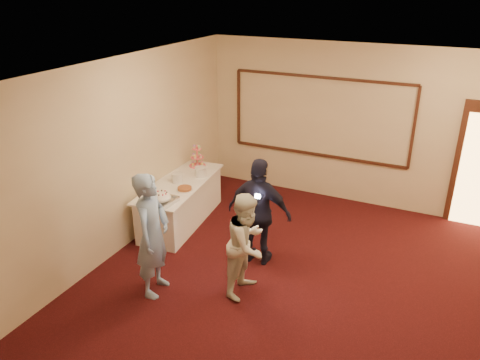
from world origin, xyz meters
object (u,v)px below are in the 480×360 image
guest (259,212)px  buffet_table (181,202)px  cupcake_stand (197,158)px  plate_stack_b (201,172)px  pavlova_tray (162,199)px  woman (247,244)px  plate_stack_a (177,178)px  tart (185,189)px  man (152,235)px

guest → buffet_table: bearing=-20.3°
cupcake_stand → plate_stack_b: bearing=-53.3°
buffet_table → plate_stack_b: bearing=63.4°
buffet_table → pavlova_tray: pavlova_tray is taller
pavlova_tray → woman: woman is taller
plate_stack_b → guest: bearing=-31.8°
plate_stack_a → woman: woman is taller
plate_stack_b → plate_stack_a: bearing=-121.0°
guest → plate_stack_a: bearing=-19.7°
buffet_table → tart: size_ratio=7.91×
woman → guest: guest is taller
plate_stack_b → woman: (1.69, -1.70, -0.12)m
man → woman: man is taller
plate_stack_a → woman: (1.92, -1.31, -0.12)m
cupcake_stand → guest: (1.85, -1.37, -0.10)m
buffet_table → tart: bearing=-44.6°
pavlova_tray → plate_stack_b: size_ratio=2.52×
cupcake_stand → tart: size_ratio=1.68×
guest → man: bearing=50.1°
plate_stack_a → woman: size_ratio=0.14×
plate_stack_a → woman: 2.33m
woman → pavlova_tray: bearing=78.3°
pavlova_tray → woman: size_ratio=0.36×
cupcake_stand → man: man is taller
man → woman: bearing=-74.1°
woman → tart: bearing=61.1°
cupcake_stand → tart: (0.36, -1.04, -0.14)m
plate_stack_a → plate_stack_b: bearing=59.0°
pavlova_tray → guest: size_ratio=0.32×
pavlova_tray → plate_stack_a: bearing=105.9°
man → buffet_table: bearing=12.2°
pavlova_tray → cupcake_stand: size_ratio=1.16×
tart → guest: bearing=-12.3°
buffet_table → cupcake_stand: cupcake_stand is taller
buffet_table → plate_stack_a: bearing=-170.5°
pavlova_tray → cupcake_stand: 1.66m
man → plate_stack_b: bearing=4.1°
pavlova_tray → buffet_table: bearing=103.0°
pavlova_tray → plate_stack_b: (0.00, 1.22, 0.01)m
woman → guest: size_ratio=0.88×
man → guest: bearing=-47.3°
plate_stack_a → cupcake_stand: bearing=94.9°
cupcake_stand → woman: 2.91m
buffet_table → plate_stack_b: plate_stack_b is taller
buffet_table → guest: bearing=-18.1°
woman → guest: bearing=15.0°
man → tart: bearing=7.5°
buffet_table → tart: tart is taller
cupcake_stand → tart: cupcake_stand is taller
cupcake_stand → guest: 2.30m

